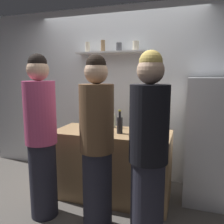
# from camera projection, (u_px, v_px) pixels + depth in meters

# --- Properties ---
(ground_plane) EXTENTS (5.28, 5.28, 0.00)m
(ground_plane) POSITION_uv_depth(u_px,v_px,m) (87.00, 217.00, 2.60)
(ground_plane) COLOR #59544F
(back_wall_assembly) EXTENTS (4.80, 0.32, 2.60)m
(back_wall_assembly) POSITION_uv_depth(u_px,v_px,m) (119.00, 94.00, 3.56)
(back_wall_assembly) COLOR white
(back_wall_assembly) RESTS_ON ground
(refrigerator) EXTENTS (0.59, 0.67, 1.56)m
(refrigerator) POSITION_uv_depth(u_px,v_px,m) (210.00, 141.00, 2.86)
(refrigerator) COLOR white
(refrigerator) RESTS_ON ground
(counter) EXTENTS (1.48, 0.65, 0.88)m
(counter) POSITION_uv_depth(u_px,v_px,m) (112.00, 164.00, 2.98)
(counter) COLOR #9E7A51
(counter) RESTS_ON ground
(baking_pan) EXTENTS (0.34, 0.24, 0.05)m
(baking_pan) POSITION_uv_depth(u_px,v_px,m) (94.00, 126.00, 3.09)
(baking_pan) COLOR gray
(baking_pan) RESTS_ON counter
(utensil_holder) EXTENTS (0.10, 0.10, 0.22)m
(utensil_holder) POSITION_uv_depth(u_px,v_px,m) (84.00, 129.00, 2.78)
(utensil_holder) COLOR #B2B2B7
(utensil_holder) RESTS_ON counter
(wine_bottle_amber_glass) EXTENTS (0.07, 0.07, 0.32)m
(wine_bottle_amber_glass) POSITION_uv_depth(u_px,v_px,m) (145.00, 122.00, 2.87)
(wine_bottle_amber_glass) COLOR #472814
(wine_bottle_amber_glass) RESTS_ON counter
(wine_bottle_pale_glass) EXTENTS (0.07, 0.07, 0.27)m
(wine_bottle_pale_glass) POSITION_uv_depth(u_px,v_px,m) (113.00, 120.00, 3.12)
(wine_bottle_pale_glass) COLOR #B2BFB2
(wine_bottle_pale_glass) RESTS_ON counter
(wine_bottle_green_glass) EXTENTS (0.08, 0.08, 0.35)m
(wine_bottle_green_glass) POSITION_uv_depth(u_px,v_px,m) (143.00, 120.00, 3.00)
(wine_bottle_green_glass) COLOR #19471E
(wine_bottle_green_glass) RESTS_ON counter
(wine_bottle_dark_glass) EXTENTS (0.07, 0.07, 0.29)m
(wine_bottle_dark_glass) POSITION_uv_depth(u_px,v_px,m) (120.00, 125.00, 2.79)
(wine_bottle_dark_glass) COLOR black
(wine_bottle_dark_glass) RESTS_ON counter
(water_bottle_plastic) EXTENTS (0.09, 0.09, 0.22)m
(water_bottle_plastic) POSITION_uv_depth(u_px,v_px,m) (135.00, 127.00, 2.73)
(water_bottle_plastic) COLOR silver
(water_bottle_plastic) RESTS_ON counter
(person_blonde) EXTENTS (0.34, 0.34, 1.79)m
(person_blonde) POSITION_uv_depth(u_px,v_px,m) (148.00, 155.00, 1.99)
(person_blonde) COLOR #262633
(person_blonde) RESTS_ON ground
(person_brown_jacket) EXTENTS (0.34, 0.34, 1.78)m
(person_brown_jacket) POSITION_uv_depth(u_px,v_px,m) (97.00, 146.00, 2.27)
(person_brown_jacket) COLOR #262633
(person_brown_jacket) RESTS_ON ground
(person_pink_top) EXTENTS (0.34, 0.34, 1.81)m
(person_pink_top) POSITION_uv_depth(u_px,v_px,m) (41.00, 138.00, 2.50)
(person_pink_top) COLOR #262633
(person_pink_top) RESTS_ON ground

